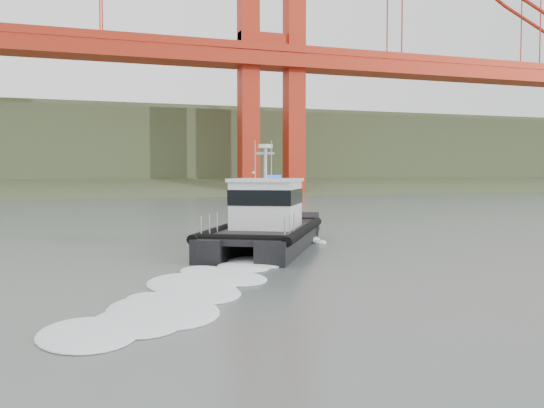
{
  "coord_description": "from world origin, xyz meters",
  "views": [
    {
      "loc": [
        -11.49,
        -19.91,
        3.97
      ],
      "look_at": [
        -1.82,
        7.44,
        2.4
      ],
      "focal_mm": 40.0,
      "sensor_mm": 36.0,
      "label": 1
    }
  ],
  "objects": [
    {
      "name": "ground",
      "position": [
        0.0,
        0.0,
        0.0
      ],
      "size": [
        400.0,
        400.0,
        0.0
      ],
      "primitive_type": "plane",
      "color": "#485651",
      "rests_on": "ground"
    },
    {
      "name": "headlands",
      "position": [
        0.0,
        125.5,
        7.05
      ],
      "size": [
        500.0,
        105.36,
        27.12
      ],
      "color": "#374929",
      "rests_on": "ground"
    },
    {
      "name": "patrol_boat",
      "position": [
        -1.55,
        9.24,
        1.38
      ],
      "size": [
        9.37,
        11.91,
        5.53
      ],
      "rotation": [
        0.0,
        0.0,
        -0.53
      ],
      "color": "black",
      "rests_on": "ground"
    },
    {
      "name": "nav_buoy",
      "position": [
        12.09,
        53.95,
        1.1
      ],
      "size": [
        2.02,
        2.02,
        4.2
      ],
      "color": "#B6140C",
      "rests_on": "ground"
    }
  ]
}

